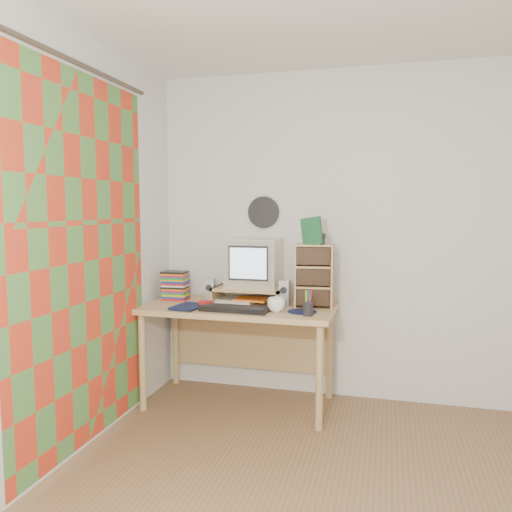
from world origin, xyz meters
The scene contains 20 objects.
back_wall centered at (0.00, 1.75, 1.25)m, with size 3.50×3.50×0.00m, color silver.
left_wall centered at (-1.75, 0.00, 1.25)m, with size 3.50×3.50×0.00m, color silver.
curtain centered at (-1.71, 0.48, 1.15)m, with size 2.20×2.20×0.00m, color red.
wall_disc centered at (-0.93, 1.73, 1.43)m, with size 0.25×0.25×0.02m, color black.
desk centered at (-1.03, 1.44, 0.62)m, with size 1.40×0.70×0.75m.
monitor_riser centered at (-0.98, 1.48, 0.84)m, with size 0.52×0.30×0.12m.
crt_monitor centered at (-0.96, 1.53, 1.05)m, with size 0.38×0.38×0.36m, color silver.
speaker_left centered at (-1.28, 1.45, 0.84)m, with size 0.07×0.07×0.18m, color #B0AFB4.
speaker_right centered at (-0.69, 1.42, 0.85)m, with size 0.07×0.07×0.20m, color #B0AFB4.
keyboard centered at (-0.99, 1.17, 0.77)m, with size 0.48×0.16×0.03m, color black.
dvd_stack centered at (-1.58, 1.48, 0.88)m, with size 0.19×0.13×0.27m, color brown, non-canonical shape.
cd_rack centered at (-0.49, 1.47, 0.98)m, with size 0.27×0.15×0.46m, color tan.
mug centered at (-0.71, 1.23, 0.80)m, with size 0.12×0.12×0.10m, color white.
diary centered at (-1.44, 1.20, 0.77)m, with size 0.23×0.17×0.05m, color #10183D.
mousepad centered at (-0.54, 1.26, 0.75)m, with size 0.20×0.20×0.00m, color #101037.
pen_cup centered at (-0.48, 1.16, 0.82)m, with size 0.07×0.07×0.13m, color black, non-canonical shape.
papers centered at (-1.02, 1.49, 0.77)m, with size 0.29×0.21×0.04m, color silver, non-canonical shape.
red_box centered at (-1.24, 1.26, 0.77)m, with size 0.09×0.06×0.04m, color red.
game_box centered at (-0.50, 1.45, 1.30)m, with size 0.15×0.03×0.19m, color #1A5C34.
webcam centered at (-0.43, 1.44, 1.25)m, with size 0.05×0.05×0.08m, color black, non-canonical shape.
Camera 1 is at (0.02, -2.09, 1.47)m, focal length 35.00 mm.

